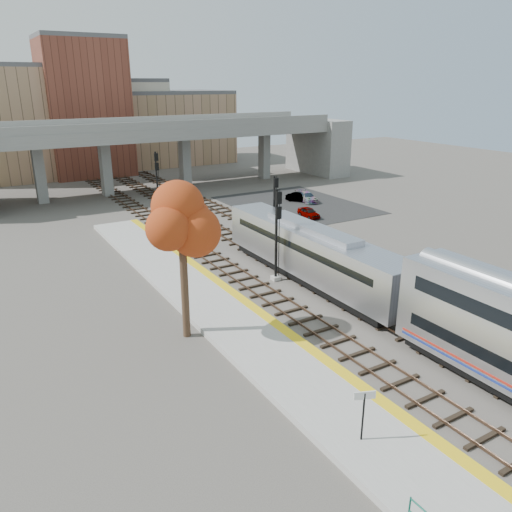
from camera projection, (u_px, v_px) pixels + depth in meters
ground at (369, 323)px, 30.83m from camera, size 160.00×160.00×0.00m
platform at (269, 351)px, 27.28m from camera, size 4.50×60.00×0.35m
yellow_strip at (298, 340)px, 28.14m from camera, size 0.70×60.00×0.01m
tracks at (273, 260)px, 41.40m from camera, size 10.70×95.00×0.25m
overpass at (170, 146)px, 67.80m from camera, size 54.00×12.00×9.50m
buildings_far at (101, 121)px, 82.87m from camera, size 43.00×21.00×20.60m
parking_lot at (295, 205)px, 60.28m from camera, size 14.00×18.00×0.04m
locomotive at (311, 252)px, 36.62m from camera, size 3.02×19.05×4.10m
signal_mast_near at (277, 237)px, 36.36m from camera, size 0.60×0.64×6.93m
signal_mast_mid at (274, 214)px, 43.89m from camera, size 0.60×0.64×6.44m
signal_mast_far at (157, 182)px, 56.75m from camera, size 0.60×0.64×6.71m
station_sign at (364, 406)px, 19.78m from camera, size 0.85×0.38×2.27m
tree at (181, 224)px, 27.06m from camera, size 3.60×3.60×9.20m
car_a at (309, 212)px, 54.51m from camera, size 1.50×3.27×1.09m
car_b at (299, 197)px, 61.72m from camera, size 2.87×3.23×1.06m
car_c at (307, 197)px, 61.66m from camera, size 2.28×4.24×1.17m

